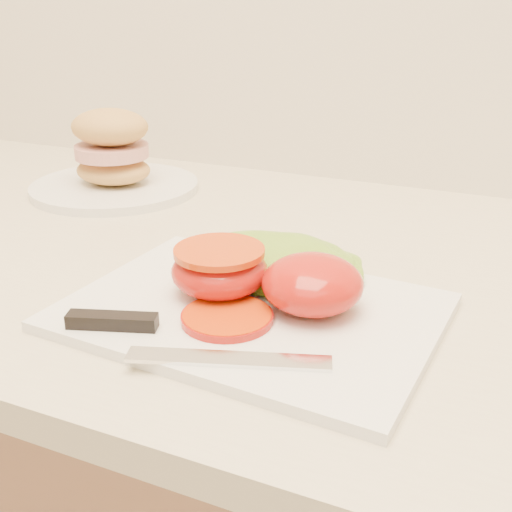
% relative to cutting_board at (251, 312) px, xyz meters
% --- Properties ---
extents(cutting_board, '(0.33, 0.25, 0.01)m').
position_rel_cutting_board_xyz_m(cutting_board, '(0.00, 0.00, 0.00)').
color(cutting_board, white).
rests_on(cutting_board, counter).
extents(tomato_half_dome, '(0.09, 0.09, 0.05)m').
position_rel_cutting_board_xyz_m(tomato_half_dome, '(0.05, 0.02, 0.03)').
color(tomato_half_dome, red).
rests_on(tomato_half_dome, cutting_board).
extents(tomato_half_cut, '(0.09, 0.09, 0.04)m').
position_rel_cutting_board_xyz_m(tomato_half_cut, '(-0.04, 0.01, 0.03)').
color(tomato_half_cut, red).
rests_on(tomato_half_cut, cutting_board).
extents(tomato_slice_0, '(0.08, 0.08, 0.01)m').
position_rel_cutting_board_xyz_m(tomato_slice_0, '(-0.01, -0.03, 0.01)').
color(tomato_slice_0, '#D1430E').
rests_on(tomato_slice_0, cutting_board).
extents(lettuce_leaf_0, '(0.18, 0.13, 0.03)m').
position_rel_cutting_board_xyz_m(lettuce_leaf_0, '(-0.01, 0.07, 0.02)').
color(lettuce_leaf_0, '#88C634').
rests_on(lettuce_leaf_0, cutting_board).
extents(lettuce_leaf_1, '(0.14, 0.14, 0.02)m').
position_rel_cutting_board_xyz_m(lettuce_leaf_1, '(0.03, 0.07, 0.02)').
color(lettuce_leaf_1, '#88C634').
rests_on(lettuce_leaf_1, cutting_board).
extents(knife, '(0.23, 0.07, 0.01)m').
position_rel_cutting_board_xyz_m(knife, '(-0.05, -0.08, 0.01)').
color(knife, silver).
rests_on(knife, cutting_board).
extents(sandwich_plate, '(0.24, 0.24, 0.12)m').
position_rel_cutting_board_xyz_m(sandwich_plate, '(-0.34, 0.27, 0.04)').
color(sandwich_plate, white).
rests_on(sandwich_plate, counter).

